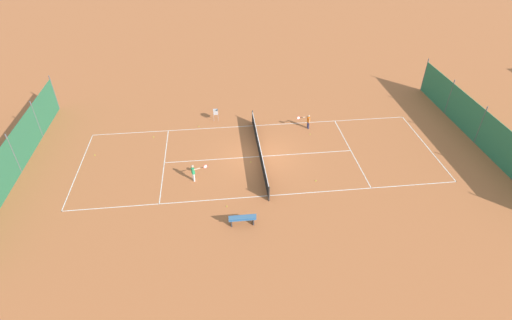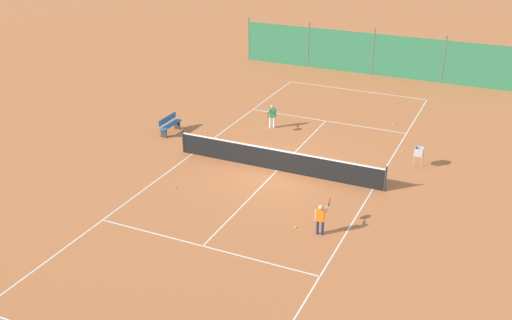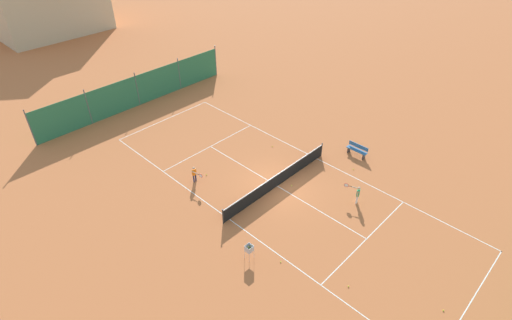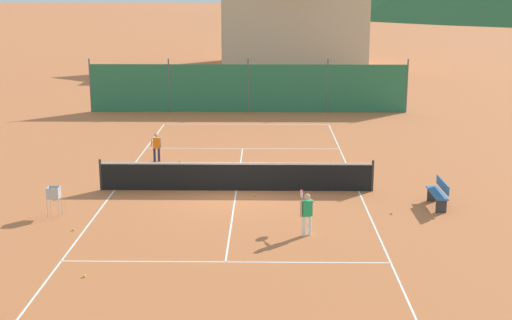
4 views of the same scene
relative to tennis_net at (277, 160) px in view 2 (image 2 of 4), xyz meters
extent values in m
plane|color=#BC6638|center=(0.00, 0.00, -0.50)|extent=(600.00, 600.00, 0.00)
cube|color=white|center=(0.00, -11.90, -0.50)|extent=(8.25, 0.05, 0.01)
cube|color=white|center=(-4.10, 0.00, -0.50)|extent=(0.05, 23.85, 0.01)
cube|color=white|center=(4.10, 0.00, -0.50)|extent=(0.05, 23.85, 0.01)
cube|color=white|center=(0.00, 6.40, -0.50)|extent=(8.20, 0.05, 0.01)
cube|color=white|center=(0.00, -6.40, -0.50)|extent=(8.20, 0.05, 0.01)
cube|color=white|center=(0.00, 0.00, -0.50)|extent=(0.05, 12.80, 0.01)
cylinder|color=#2D2D2D|center=(-4.55, 0.00, 0.03)|extent=(0.08, 0.08, 1.06)
cylinder|color=#2D2D2D|center=(4.55, 0.00, 0.03)|extent=(0.08, 0.08, 1.06)
cube|color=black|center=(0.00, 0.00, -0.04)|extent=(9.10, 0.02, 0.91)
cube|color=white|center=(0.00, 0.00, 0.43)|extent=(9.10, 0.04, 0.06)
cube|color=#2D754C|center=(0.00, -15.50, 0.80)|extent=(17.20, 0.04, 2.60)
cylinder|color=#59595E|center=(-4.30, -15.50, 0.95)|extent=(0.08, 0.08, 2.90)
cylinder|color=#59595E|center=(0.00, -15.50, 0.95)|extent=(0.08, 0.08, 2.90)
cylinder|color=#59595E|center=(4.30, -15.50, 0.95)|extent=(0.08, 0.08, 2.90)
cylinder|color=#59595E|center=(8.60, -15.50, 0.95)|extent=(0.08, 0.08, 2.90)
cylinder|color=white|center=(2.04, -4.44, -0.22)|extent=(0.10, 0.10, 0.56)
cylinder|color=white|center=(2.21, -4.37, -0.22)|extent=(0.10, 0.10, 0.56)
cube|color=#239E5B|center=(2.12, -4.41, 0.28)|extent=(0.31, 0.24, 0.43)
sphere|color=tan|center=(2.12, -4.41, 0.61)|extent=(0.17, 0.17, 0.17)
cylinder|color=tan|center=(1.96, -4.47, 0.28)|extent=(0.06, 0.06, 0.43)
cylinder|color=tan|center=(2.21, -4.14, 0.45)|extent=(0.21, 0.43, 0.06)
cylinder|color=black|center=(2.10, -3.85, 0.45)|extent=(0.10, 0.20, 0.03)
torus|color=red|center=(2.01, -3.62, 0.45)|extent=(0.12, 0.27, 0.28)
cylinder|color=silver|center=(2.01, -3.62, 0.45)|extent=(0.09, 0.24, 0.25)
cylinder|color=#23284C|center=(-3.20, 4.09, -0.23)|extent=(0.09, 0.09, 0.53)
cylinder|color=#23284C|center=(-3.37, 4.06, -0.23)|extent=(0.09, 0.09, 0.53)
cube|color=orange|center=(-3.29, 4.08, 0.24)|extent=(0.27, 0.18, 0.41)
sphere|color=tan|center=(-3.29, 4.08, 0.55)|extent=(0.16, 0.16, 0.16)
cylinder|color=tan|center=(-3.13, 4.10, 0.24)|extent=(0.06, 0.06, 0.41)
cylinder|color=tan|center=(-3.42, 3.85, 0.40)|extent=(0.12, 0.42, 0.06)
cylinder|color=black|center=(-3.38, 3.55, 0.40)|extent=(0.05, 0.19, 0.03)
torus|color=red|center=(-3.35, 3.32, 0.40)|extent=(0.06, 0.28, 0.28)
cylinder|color=silver|center=(-3.35, 3.32, 0.40)|extent=(0.04, 0.25, 0.25)
sphere|color=#CCE033|center=(3.06, 3.18, -0.47)|extent=(0.07, 0.07, 0.07)
sphere|color=#CCE033|center=(4.78, -2.49, -0.47)|extent=(0.07, 0.07, 0.07)
sphere|color=#CCE033|center=(-2.37, 4.05, -0.47)|extent=(0.07, 0.07, 0.07)
sphere|color=#CCE033|center=(-3.27, -7.40, -0.47)|extent=(0.07, 0.07, 0.07)
sphere|color=#CCE033|center=(0.61, -0.65, -0.47)|extent=(0.07, 0.07, 0.07)
sphere|color=#CCE033|center=(-4.40, -4.12, -0.47)|extent=(0.07, 0.07, 0.07)
sphere|color=#CCE033|center=(-1.40, -11.18, -0.47)|extent=(0.07, 0.07, 0.07)
cylinder|color=#B7B7BC|center=(-5.47, -2.96, -0.22)|extent=(0.02, 0.02, 0.55)
cylinder|color=#B7B7BC|center=(-5.13, -2.96, -0.22)|extent=(0.02, 0.02, 0.55)
cylinder|color=#B7B7BC|center=(-5.47, -2.62, -0.22)|extent=(0.02, 0.02, 0.55)
cylinder|color=#B7B7BC|center=(-5.13, -2.62, -0.22)|extent=(0.02, 0.02, 0.55)
cube|color=#B7B7BC|center=(-5.30, -2.79, 0.06)|extent=(0.34, 0.34, 0.02)
cube|color=#B7B7BC|center=(-5.30, -2.96, 0.22)|extent=(0.34, 0.02, 0.34)
cube|color=#B7B7BC|center=(-5.30, -2.62, 0.22)|extent=(0.34, 0.02, 0.34)
cube|color=#B7B7BC|center=(-5.47, -2.79, 0.22)|extent=(0.02, 0.34, 0.34)
cube|color=#B7B7BC|center=(-5.13, -2.79, 0.22)|extent=(0.02, 0.34, 0.34)
sphere|color=#CCE033|center=(-5.36, -2.78, 0.10)|extent=(0.07, 0.07, 0.07)
sphere|color=#CCE033|center=(-5.39, -2.66, 0.10)|extent=(0.07, 0.07, 0.07)
sphere|color=#CCE033|center=(-5.37, -2.74, 0.10)|extent=(0.07, 0.07, 0.07)
sphere|color=#CCE033|center=(-5.43, -2.71, 0.10)|extent=(0.07, 0.07, 0.07)
sphere|color=#CCE033|center=(-5.20, -2.73, 0.10)|extent=(0.07, 0.07, 0.07)
sphere|color=#CCE033|center=(-5.30, -2.82, 0.10)|extent=(0.07, 0.07, 0.07)
sphere|color=#CCE033|center=(-5.42, -2.74, 0.16)|extent=(0.07, 0.07, 0.07)
sphere|color=#CCE033|center=(-5.27, -2.91, 0.16)|extent=(0.07, 0.07, 0.07)
sphere|color=#CCE033|center=(-5.43, -2.82, 0.16)|extent=(0.07, 0.07, 0.07)
sphere|color=#CCE033|center=(-5.22, -2.66, 0.16)|extent=(0.07, 0.07, 0.07)
sphere|color=#CCE033|center=(-5.25, -2.91, 0.16)|extent=(0.07, 0.07, 0.07)
cube|color=#336699|center=(6.30, -1.71, -0.06)|extent=(0.36, 1.50, 0.05)
cube|color=#336699|center=(6.46, -1.71, 0.20)|extent=(0.04, 1.50, 0.28)
cube|color=#333338|center=(6.30, -2.31, -0.28)|extent=(0.32, 0.06, 0.44)
cube|color=#333338|center=(6.30, -1.11, -0.28)|extent=(0.32, 0.06, 0.44)
camera|label=1|loc=(22.00, -2.74, 15.19)|focal=28.00mm
camera|label=2|loc=(-8.62, 21.00, 10.39)|focal=42.00mm
camera|label=3|loc=(-14.80, -12.45, 15.46)|focal=28.00mm
camera|label=4|loc=(1.01, -22.97, 6.14)|focal=50.00mm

